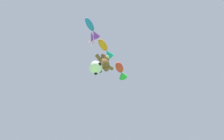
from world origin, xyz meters
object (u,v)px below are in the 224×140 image
Objects in this scene: soccer_ball_kite at (96,67)px; fish_kite_crimson at (121,71)px; teddy_bear_kite at (105,62)px; diamond_kite at (92,39)px; fish_kite_tangerine at (106,49)px; fish_kite_cobalt at (92,30)px.

soccer_ball_kite is 4.65m from fish_kite_crimson.
teddy_bear_kite is 1.02× the size of fish_kite_crimson.
soccer_ball_kite is (-0.78, 0.12, -1.77)m from teddy_bear_kite.
soccer_ball_kite is at bearing -15.35° from diamond_kite.
fish_kite_tangerine is 2.43m from fish_kite_cobalt.
diamond_kite reaches higher than fish_kite_tangerine.
teddy_bear_kite is 2.01m from fish_kite_tangerine.
teddy_bear_kite reaches higher than soccer_ball_kite.
diamond_kite reaches higher than fish_kite_crimson.
fish_kite_cobalt is at bearing -122.11° from diamond_kite.
fish_kite_cobalt is at bearing -159.82° from teddy_bear_kite.
fish_kite_crimson is at bearing 10.27° from fish_kite_tangerine.
diamond_kite is at bearing 164.65° from soccer_ball_kite.
fish_kite_cobalt is (-2.63, -0.97, 1.78)m from teddy_bear_kite.
soccer_ball_kite is 0.39× the size of diamond_kite.
fish_kite_tangerine is at bearing 14.64° from fish_kite_cobalt.
fish_kite_crimson is at bearing 0.59° from soccer_ball_kite.
fish_kite_tangerine is at bearing -43.77° from soccer_ball_kite.
diamond_kite is (-1.49, 0.75, 1.72)m from fish_kite_tangerine.
fish_kite_tangerine is (-2.81, -0.51, 0.45)m from fish_kite_crimson.
diamond_kite is (0.85, 1.36, 1.89)m from fish_kite_cobalt.
teddy_bear_kite is at bearing 20.18° from fish_kite_cobalt.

